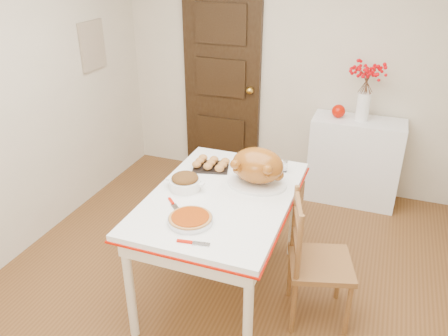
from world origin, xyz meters
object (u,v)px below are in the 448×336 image
at_px(sideboard, 354,161).
at_px(turkey_platter, 257,167).
at_px(kitchen_table, 222,244).
at_px(pumpkin_pie, 190,218).
at_px(chair_oak, 321,261).

height_order(sideboard, turkey_platter, turkey_platter).
height_order(kitchen_table, pumpkin_pie, pumpkin_pie).
relative_size(chair_oak, pumpkin_pie, 3.38).
distance_m(kitchen_table, turkey_platter, 0.62).
bearing_deg(kitchen_table, chair_oak, -0.60).
height_order(kitchen_table, chair_oak, chair_oak).
distance_m(turkey_platter, pumpkin_pie, 0.66).
distance_m(sideboard, chair_oak, 1.74).
height_order(kitchen_table, turkey_platter, turkey_platter).
bearing_deg(sideboard, chair_oak, -91.46).
relative_size(kitchen_table, pumpkin_pie, 5.03).
distance_m(chair_oak, turkey_platter, 0.76).
xyz_separation_m(kitchen_table, turkey_platter, (0.18, 0.22, 0.55)).
relative_size(sideboard, turkey_platter, 2.02).
bearing_deg(pumpkin_pie, sideboard, 68.88).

